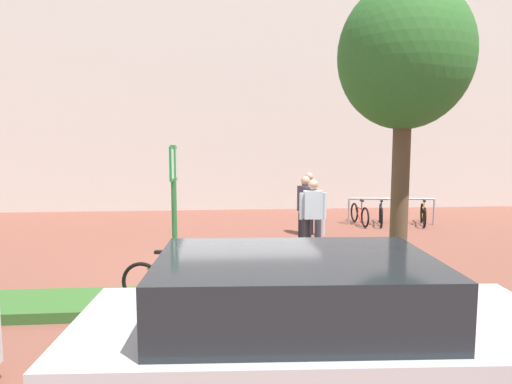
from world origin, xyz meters
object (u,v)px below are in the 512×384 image
(bike_rack_cluster, at_px, (391,213))
(person_suited_dark, at_px, (309,200))
(person_suited_navy, at_px, (305,206))
(parking_sign_post, at_px, (174,203))
(person_shirt_blue, at_px, (313,213))
(car_silver_sedan, at_px, (311,342))
(tree_sidewalk, at_px, (405,59))
(bike_at_sign, at_px, (173,283))
(bollard_steel, at_px, (322,219))

(bike_rack_cluster, distance_m, person_suited_dark, 3.23)
(bike_rack_cluster, xyz_separation_m, person_suited_navy, (-3.20, -2.58, 0.64))
(parking_sign_post, bearing_deg, person_shirt_blue, 46.16)
(car_silver_sedan, bearing_deg, parking_sign_post, 116.27)
(parking_sign_post, height_order, bike_rack_cluster, parking_sign_post)
(person_suited_dark, bearing_deg, person_shirt_blue, -99.26)
(person_shirt_blue, relative_size, person_suited_navy, 1.00)
(tree_sidewalk, relative_size, person_suited_navy, 2.92)
(person_shirt_blue, xyz_separation_m, person_suited_dark, (0.36, 2.23, 0.00))
(parking_sign_post, distance_m, person_suited_dark, 6.01)
(parking_sign_post, xyz_separation_m, bike_at_sign, (-0.05, 0.10, -1.28))
(person_suited_dark, bearing_deg, parking_sign_post, -121.44)
(bike_rack_cluster, relative_size, car_silver_sedan, 0.60)
(tree_sidewalk, xyz_separation_m, parking_sign_post, (-3.58, -0.13, -2.19))
(bike_at_sign, xyz_separation_m, person_shirt_blue, (2.80, 2.76, 0.63))
(tree_sidewalk, xyz_separation_m, car_silver_sedan, (-2.09, -3.15, -3.06))
(bike_rack_cluster, distance_m, bollard_steel, 2.90)
(parking_sign_post, distance_m, bike_at_sign, 1.28)
(parking_sign_post, distance_m, person_shirt_blue, 4.02)
(bike_rack_cluster, height_order, bollard_steel, bollard_steel)
(parking_sign_post, bearing_deg, person_suited_dark, 58.56)
(bike_rack_cluster, distance_m, car_silver_sedan, 10.48)
(parking_sign_post, distance_m, person_suited_navy, 4.80)
(tree_sidewalk, bearing_deg, person_suited_dark, 95.34)
(parking_sign_post, height_order, person_shirt_blue, parking_sign_post)
(tree_sidewalk, xyz_separation_m, bike_rack_cluster, (2.40, 6.31, -3.47))
(parking_sign_post, relative_size, car_silver_sedan, 0.57)
(bollard_steel, distance_m, person_suited_navy, 1.43)
(tree_sidewalk, distance_m, person_suited_navy, 4.75)
(bike_at_sign, xyz_separation_m, car_silver_sedan, (1.54, -3.12, 0.41))
(parking_sign_post, height_order, person_suited_dark, parking_sign_post)
(tree_sidewalk, height_order, bollard_steel, tree_sidewalk)
(person_suited_navy, bearing_deg, bollard_steel, 58.29)
(bike_rack_cluster, xyz_separation_m, car_silver_sedan, (-4.49, -9.46, 0.41))
(car_silver_sedan, bearing_deg, person_shirt_blue, 77.88)
(tree_sidewalk, bearing_deg, parking_sign_post, -177.86)
(bollard_steel, relative_size, person_suited_dark, 0.52)
(tree_sidewalk, distance_m, bike_at_sign, 5.02)
(person_shirt_blue, distance_m, person_suited_navy, 1.00)
(parking_sign_post, distance_m, bollard_steel, 6.19)
(person_shirt_blue, relative_size, car_silver_sedan, 0.39)
(parking_sign_post, relative_size, bollard_steel, 2.77)
(tree_sidewalk, relative_size, bike_rack_cluster, 1.90)
(parking_sign_post, relative_size, person_shirt_blue, 1.45)
(bollard_steel, height_order, car_silver_sedan, car_silver_sedan)
(parking_sign_post, bearing_deg, person_suited_navy, 54.30)
(bike_rack_cluster, relative_size, person_shirt_blue, 1.54)
(tree_sidewalk, xyz_separation_m, bike_at_sign, (-3.63, -0.03, -3.47))
(tree_sidewalk, bearing_deg, person_suited_navy, 102.15)
(parking_sign_post, relative_size, bike_rack_cluster, 0.94)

